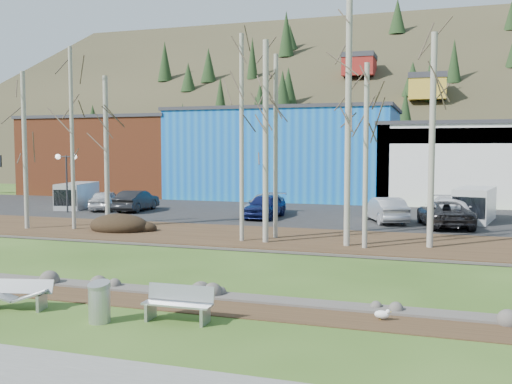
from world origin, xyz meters
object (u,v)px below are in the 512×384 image
(van_white, at_px, (474,205))
(litter_bin, at_px, (99,304))
(street_lamp, at_px, (66,167))
(car_6, at_px, (451,211))
(car_1, at_px, (137,201))
(car_2, at_px, (265,205))
(bench_intact, at_px, (179,304))
(van_grey, at_px, (76,196))
(car_4, at_px, (385,210))
(car_5, at_px, (445,214))
(car_0, at_px, (106,200))
(bench_damaged, at_px, (17,294))
(car_3, at_px, (265,206))
(seagull, at_px, (382,314))

(van_white, bearing_deg, litter_bin, -102.13)
(street_lamp, relative_size, car_6, 0.75)
(car_1, bearing_deg, car_2, 178.71)
(bench_intact, xyz_separation_m, van_grey, (-19.35, 22.85, 0.61))
(car_4, relative_size, car_5, 0.87)
(car_5, bearing_deg, van_grey, -15.88)
(litter_bin, relative_size, car_1, 0.22)
(car_0, distance_m, van_white, 25.29)
(bench_damaged, height_order, car_3, car_3)
(street_lamp, height_order, car_6, street_lamp)
(seagull, distance_m, car_4, 20.07)
(car_2, relative_size, car_6, 0.89)
(van_white, xyz_separation_m, van_grey, (-28.08, -0.82, -0.09))
(bench_damaged, relative_size, litter_bin, 1.97)
(car_0, distance_m, van_grey, 2.85)
(bench_damaged, distance_m, van_white, 27.67)
(street_lamp, distance_m, van_grey, 3.67)
(van_grey, bearing_deg, car_4, -15.12)
(street_lamp, height_order, van_grey, street_lamp)
(car_2, bearing_deg, seagull, -64.20)
(car_6, bearing_deg, bench_intact, -115.22)
(bench_damaged, relative_size, car_0, 0.46)
(bench_damaged, height_order, van_grey, van_grey)
(litter_bin, height_order, car_3, car_3)
(bench_damaged, bearing_deg, car_3, 74.58)
(car_0, bearing_deg, car_1, 165.16)
(car_6, bearing_deg, car_4, 178.44)
(bench_intact, bearing_deg, van_grey, 129.00)
(car_5, height_order, van_white, van_white)
(car_5, distance_m, van_white, 3.58)
(car_1, bearing_deg, litter_bin, 114.06)
(car_4, bearing_deg, car_1, -24.88)
(car_3, bearing_deg, car_4, 3.16)
(car_2, relative_size, van_white, 0.97)
(bench_intact, bearing_deg, car_1, 120.70)
(street_lamp, bearing_deg, car_0, 42.89)
(street_lamp, bearing_deg, bench_damaged, -67.75)
(car_4, bearing_deg, street_lamp, -18.10)
(seagull, xyz_separation_m, car_1, (-19.29, 20.90, 0.70))
(litter_bin, bearing_deg, car_1, 117.45)
(car_6, bearing_deg, car_3, 175.96)
(bench_damaged, xyz_separation_m, street_lamp, (-13.26, 20.56, 2.94))
(seagull, bearing_deg, street_lamp, 148.41)
(car_0, distance_m, car_2, 12.02)
(litter_bin, bearing_deg, bench_damaged, 172.75)
(street_lamp, xyz_separation_m, van_grey, (-1.13, 2.65, -2.28))
(litter_bin, xyz_separation_m, street_lamp, (-16.25, 20.94, 2.86))
(car_0, xyz_separation_m, car_2, (12.01, 0.44, -0.02))
(litter_bin, height_order, van_white, van_white)
(car_3, distance_m, car_6, 11.43)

